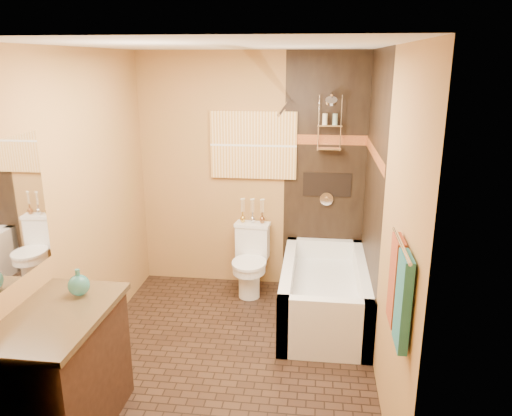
% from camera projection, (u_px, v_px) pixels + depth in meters
% --- Properties ---
extents(floor, '(3.00, 3.00, 0.00)m').
position_uv_depth(floor, '(229.00, 355.00, 4.22)').
color(floor, black).
rests_on(floor, ground).
extents(wall_left, '(0.02, 3.00, 2.50)m').
position_uv_depth(wall_left, '(79.00, 209.00, 4.00)').
color(wall_left, '#AA7141').
rests_on(wall_left, floor).
extents(wall_right, '(0.02, 3.00, 2.50)m').
position_uv_depth(wall_right, '(384.00, 220.00, 3.72)').
color(wall_right, '#AA7141').
rests_on(wall_right, floor).
extents(wall_back, '(2.40, 0.02, 2.50)m').
position_uv_depth(wall_back, '(251.00, 173.00, 5.29)').
color(wall_back, '#AA7141').
rests_on(wall_back, floor).
extents(wall_front, '(2.40, 0.02, 2.50)m').
position_uv_depth(wall_front, '(171.00, 305.00, 2.43)').
color(wall_front, '#AA7141').
rests_on(wall_front, floor).
extents(ceiling, '(3.00, 3.00, 0.00)m').
position_uv_depth(ceiling, '(223.00, 45.00, 3.51)').
color(ceiling, silver).
rests_on(ceiling, wall_back).
extents(alcove_tile_back, '(0.85, 0.01, 2.50)m').
position_uv_depth(alcove_tile_back, '(325.00, 175.00, 5.19)').
color(alcove_tile_back, black).
rests_on(alcove_tile_back, wall_back).
extents(alcove_tile_right, '(0.01, 1.50, 2.50)m').
position_uv_depth(alcove_tile_right, '(373.00, 195.00, 4.44)').
color(alcove_tile_right, black).
rests_on(alcove_tile_right, wall_right).
extents(mosaic_band_back, '(0.85, 0.01, 0.10)m').
position_uv_depth(mosaic_band_back, '(326.00, 140.00, 5.07)').
color(mosaic_band_back, maroon).
rests_on(mosaic_band_back, alcove_tile_back).
extents(mosaic_band_right, '(0.01, 1.50, 0.10)m').
position_uv_depth(mosaic_band_right, '(374.00, 153.00, 4.33)').
color(mosaic_band_right, maroon).
rests_on(mosaic_band_right, alcove_tile_right).
extents(alcove_niche, '(0.50, 0.01, 0.25)m').
position_uv_depth(alcove_niche, '(327.00, 185.00, 5.21)').
color(alcove_niche, black).
rests_on(alcove_niche, alcove_tile_back).
extents(shower_fixtures, '(0.24, 0.33, 1.16)m').
position_uv_depth(shower_fixtures, '(329.00, 137.00, 4.96)').
color(shower_fixtures, silver).
rests_on(shower_fixtures, floor).
extents(curtain_rod, '(0.03, 1.55, 0.03)m').
position_uv_depth(curtain_rod, '(286.00, 106.00, 4.31)').
color(curtain_rod, silver).
rests_on(curtain_rod, wall_back).
extents(towel_bar, '(0.02, 0.55, 0.02)m').
position_uv_depth(towel_bar, '(402.00, 245.00, 2.67)').
color(towel_bar, silver).
rests_on(towel_bar, wall_right).
extents(towel_teal, '(0.05, 0.22, 0.52)m').
position_uv_depth(towel_teal, '(403.00, 301.00, 2.62)').
color(towel_teal, '#20676B').
rests_on(towel_teal, towel_bar).
extents(towel_rust, '(0.05, 0.22, 0.52)m').
position_uv_depth(towel_rust, '(396.00, 281.00, 2.87)').
color(towel_rust, maroon).
rests_on(towel_rust, towel_bar).
extents(sunset_painting, '(0.90, 0.04, 0.70)m').
position_uv_depth(sunset_painting, '(253.00, 145.00, 5.18)').
color(sunset_painting, '#CA862F').
rests_on(sunset_painting, wall_back).
extents(vanity_mirror, '(0.01, 1.00, 0.90)m').
position_uv_depth(vanity_mirror, '(0.00, 217.00, 2.98)').
color(vanity_mirror, white).
rests_on(vanity_mirror, wall_left).
extents(bathtub, '(0.80, 1.50, 0.55)m').
position_uv_depth(bathtub, '(324.00, 297.00, 4.77)').
color(bathtub, white).
rests_on(bathtub, floor).
extents(toilet, '(0.38, 0.56, 0.73)m').
position_uv_depth(toilet, '(251.00, 260.00, 5.28)').
color(toilet, white).
rests_on(toilet, floor).
extents(vanity, '(0.61, 1.00, 0.87)m').
position_uv_depth(vanity, '(61.00, 373.00, 3.25)').
color(vanity, black).
rests_on(vanity, floor).
extents(teal_bottle, '(0.17, 0.17, 0.23)m').
position_uv_depth(teal_bottle, '(78.00, 282.00, 3.34)').
color(teal_bottle, '#297B74').
rests_on(teal_bottle, vanity).
extents(bud_vases, '(0.27, 0.06, 0.26)m').
position_uv_depth(bud_vases, '(252.00, 210.00, 5.29)').
color(bud_vases, gold).
rests_on(bud_vases, toilet).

